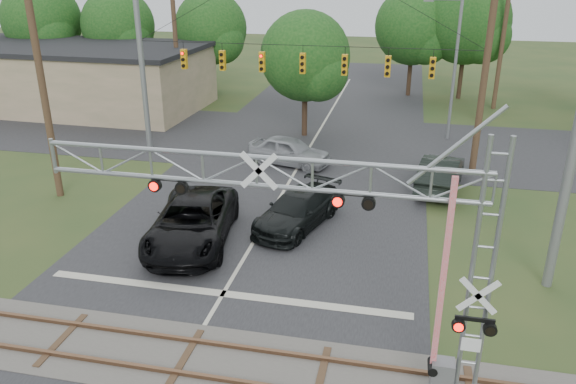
% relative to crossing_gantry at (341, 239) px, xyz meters
% --- Properties ---
extents(road_main, '(14.00, 90.00, 0.02)m').
position_rel_crossing_gantry_xyz_m(road_main, '(-4.45, 8.36, -4.55)').
color(road_main, '#252527').
rests_on(road_main, ground).
extents(road_cross, '(90.00, 12.00, 0.02)m').
position_rel_crossing_gantry_xyz_m(road_cross, '(-4.45, 22.36, -4.54)').
color(road_cross, '#252527').
rests_on(road_cross, ground).
extents(railroad_track, '(90.00, 3.20, 0.17)m').
position_rel_crossing_gantry_xyz_m(railroad_track, '(-4.45, 0.36, -4.52)').
color(railroad_track, '#514C46').
rests_on(railroad_track, ground).
extents(crossing_gantry, '(11.30, 0.94, 7.33)m').
position_rel_crossing_gantry_xyz_m(crossing_gantry, '(0.00, 0.00, 0.00)').
color(crossing_gantry, gray).
rests_on(crossing_gantry, ground).
extents(traffic_signal_span, '(19.34, 0.36, 11.50)m').
position_rel_crossing_gantry_xyz_m(traffic_signal_span, '(-3.57, 18.36, 1.17)').
color(traffic_signal_span, gray).
rests_on(traffic_signal_span, ground).
extents(pickup_black, '(4.00, 6.96, 1.83)m').
position_rel_crossing_gantry_xyz_m(pickup_black, '(-6.89, 7.37, -3.64)').
color(pickup_black, black).
rests_on(pickup_black, ground).
extents(car_dark, '(3.63, 5.63, 1.52)m').
position_rel_crossing_gantry_xyz_m(car_dark, '(-3.01, 9.78, -3.80)').
color(car_dark, black).
rests_on(car_dark, ground).
extents(sedan_silver, '(5.04, 3.01, 1.61)m').
position_rel_crossing_gantry_xyz_m(sedan_silver, '(-5.04, 17.62, -3.75)').
color(sedan_silver, gray).
rests_on(sedan_silver, ground).
extents(suv_dark, '(2.71, 5.49, 1.73)m').
position_rel_crossing_gantry_xyz_m(suv_dark, '(3.22, 15.56, -3.69)').
color(suv_dark, black).
rests_on(suv_dark, ground).
extents(commercial_building, '(21.03, 11.18, 4.85)m').
position_rel_crossing_gantry_xyz_m(commercial_building, '(-24.68, 27.59, -2.12)').
color(commercial_building, '#8A7E5C').
rests_on(commercial_building, ground).
extents(streetlight, '(2.35, 0.25, 8.83)m').
position_rel_crossing_gantry_xyz_m(streetlight, '(3.84, 24.64, 0.38)').
color(streetlight, gray).
rests_on(streetlight, ground).
extents(utility_poles, '(25.78, 27.43, 13.83)m').
position_rel_crossing_gantry_xyz_m(utility_poles, '(-1.86, 21.48, 1.86)').
color(utility_poles, '#44321F').
rests_on(utility_poles, ground).
extents(treeline, '(53.74, 28.42, 9.80)m').
position_rel_crossing_gantry_xyz_m(treeline, '(-5.49, 31.86, 1.17)').
color(treeline, '#342418').
rests_on(treeline, ground).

